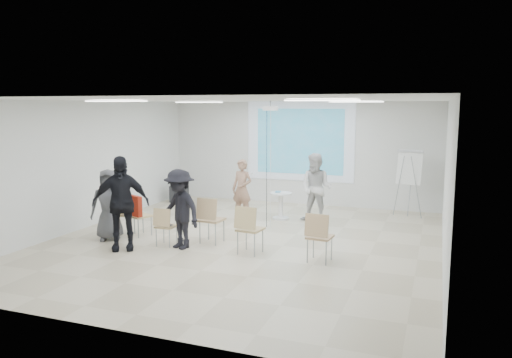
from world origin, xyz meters
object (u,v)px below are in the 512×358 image
(pedestal_table, at_px, (281,204))
(audience_outer, at_px, (108,201))
(chair_left_inner, at_px, (165,224))
(chair_right_far, at_px, (319,233))
(player_right, at_px, (316,184))
(audience_mid, at_px, (180,204))
(chair_far_left, at_px, (121,211))
(chair_left_mid, at_px, (137,213))
(audience_left, at_px, (120,196))
(laptop, at_px, (167,225))
(chair_right_inner, at_px, (248,226))
(chair_center, at_px, (210,216))
(av_cart, at_px, (179,192))
(player_left, at_px, (242,185))
(flipchart_easel, at_px, (410,168))

(pedestal_table, xyz_separation_m, audience_outer, (-2.89, -3.17, 0.47))
(chair_left_inner, xyz_separation_m, chair_right_far, (3.23, 0.02, 0.08))
(audience_outer, bearing_deg, chair_left_inner, -31.06)
(player_right, distance_m, chair_left_inner, 4.04)
(pedestal_table, distance_m, audience_mid, 3.45)
(chair_far_left, distance_m, audience_outer, 0.42)
(chair_left_mid, distance_m, chair_right_far, 4.25)
(chair_right_far, distance_m, audience_outer, 4.63)
(audience_left, relative_size, audience_mid, 1.19)
(player_right, xyz_separation_m, chair_far_left, (-3.72, -2.86, -0.37))
(laptop, bearing_deg, chair_right_inner, 177.88)
(chair_center, distance_m, audience_left, 1.86)
(player_right, relative_size, av_cart, 2.63)
(chair_far_left, bearing_deg, audience_outer, -116.83)
(chair_left_mid, height_order, chair_right_inner, chair_right_inner)
(player_left, bearing_deg, flipchart_easel, 31.62)
(audience_mid, bearing_deg, av_cart, 139.75)
(chair_right_inner, height_order, audience_mid, audience_mid)
(chair_right_far, height_order, audience_mid, audience_mid)
(chair_left_inner, xyz_separation_m, laptop, (-0.00, 0.09, -0.04))
(chair_far_left, height_order, chair_right_far, chair_far_left)
(laptop, height_order, av_cart, av_cart)
(player_left, height_order, av_cart, player_left)
(chair_left_inner, relative_size, audience_mid, 0.44)
(pedestal_table, distance_m, chair_right_far, 3.63)
(laptop, relative_size, audience_left, 0.14)
(chair_right_inner, xyz_separation_m, flipchart_easel, (2.71, 4.53, 0.72))
(chair_right_far, bearing_deg, pedestal_table, 122.99)
(chair_center, bearing_deg, laptop, -148.68)
(chair_far_left, relative_size, av_cart, 1.37)
(chair_far_left, bearing_deg, pedestal_table, 35.05)
(audience_left, bearing_deg, player_left, 40.77)
(chair_left_mid, xyz_separation_m, chair_left_inner, (0.99, -0.51, -0.05))
(pedestal_table, distance_m, chair_center, 2.80)
(player_right, bearing_deg, pedestal_table, -173.31)
(audience_left, xyz_separation_m, av_cart, (-1.33, 4.75, -0.76))
(audience_left, height_order, flipchart_easel, audience_left)
(flipchart_easel, bearing_deg, audience_mid, -118.76)
(player_right, height_order, av_cart, player_right)
(pedestal_table, xyz_separation_m, audience_left, (-2.19, -3.71, 0.70))
(pedestal_table, bearing_deg, chair_left_mid, -132.58)
(audience_left, distance_m, av_cart, 4.99)
(chair_left_mid, height_order, audience_left, audience_left)
(chair_left_mid, bearing_deg, flipchart_easel, 60.73)
(audience_outer, relative_size, flipchart_easel, 0.98)
(pedestal_table, xyz_separation_m, chair_far_left, (-2.80, -2.87, 0.19))
(av_cart, bearing_deg, player_left, -34.84)
(chair_center, relative_size, chair_right_far, 1.04)
(audience_mid, relative_size, flipchart_easel, 1.05)
(chair_center, bearing_deg, pedestal_table, 78.92)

